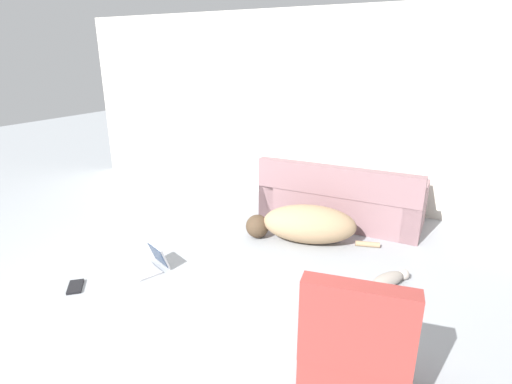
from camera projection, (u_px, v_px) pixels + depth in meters
name	position (u px, v px, depth m)	size (l,w,h in m)	color
ground_plane	(111.00, 334.00, 3.03)	(20.00, 20.00, 0.00)	#999EA3
wall_back	(289.00, 108.00, 5.62)	(6.98, 0.06, 2.60)	beige
couch	(341.00, 200.00, 5.04)	(1.98, 0.82, 0.78)	gray
dog	(305.00, 224.00, 4.47)	(1.50, 0.73, 0.43)	#A38460
cat	(390.00, 279.00, 3.65)	(0.35, 0.50, 0.12)	gray
laptop_open	(153.00, 262.00, 3.92)	(0.39, 0.41, 0.24)	#B7B7BC
book_black	(75.00, 287.00, 3.62)	(0.24, 0.25, 0.02)	black
side_chair	(354.00, 360.00, 2.34)	(0.67, 0.64, 0.91)	#993833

